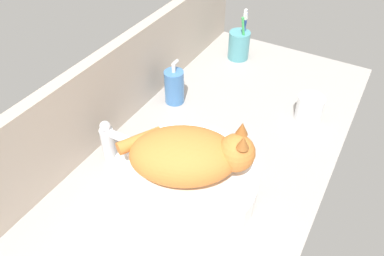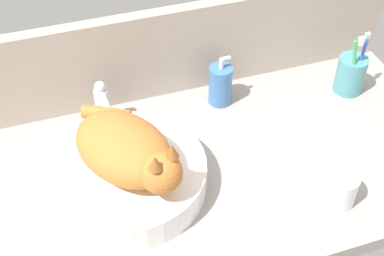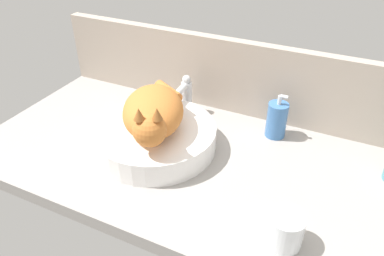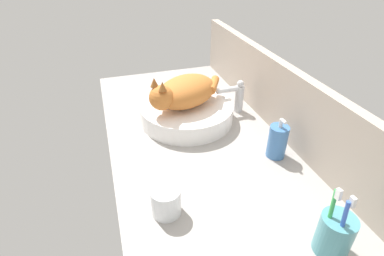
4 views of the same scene
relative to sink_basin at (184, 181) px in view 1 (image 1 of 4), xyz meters
The scene contains 8 objects.
ground_plane 15.98cm from the sink_basin, ahead, with size 133.41×63.19×4.00cm, color #9E9993.
backsplash_panel 35.23cm from the sink_basin, 63.91° to the left, with size 133.41×3.60×24.91cm, color #AD9E8E.
sink_basin is the anchor object (origin of this frame).
cat 9.36cm from the sink_basin, 60.05° to the right, with size 26.42×30.28×14.00cm.
faucet 21.62cm from the sink_basin, 91.86° to the left, with size 3.60×11.83×13.60cm.
soap_dispenser 37.23cm from the sink_basin, 35.33° to the left, with size 6.17×6.17×14.40cm.
toothbrush_cup 67.07cm from the sink_basin, 12.91° to the left, with size 7.78×7.78×18.70cm.
water_glass 46.85cm from the sink_basin, 23.06° to the right, with size 7.88×7.88×7.77cm.
Camera 1 is at (-66.05, -32.24, 73.65)cm, focal length 35.00 mm.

